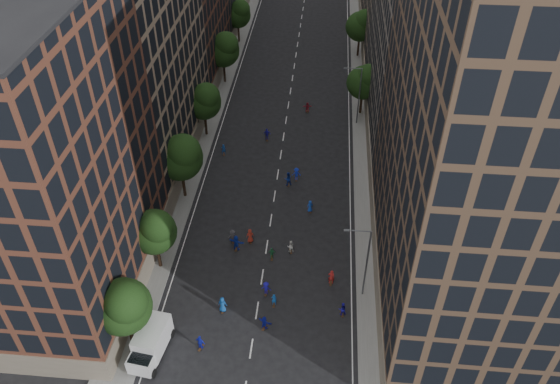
{
  "coord_description": "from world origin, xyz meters",
  "views": [
    {
      "loc": [
        5.42,
        -25.39,
        44.15
      ],
      "look_at": [
        0.84,
        25.46,
        2.0
      ],
      "focal_mm": 35.0,
      "sensor_mm": 36.0,
      "label": 1
    }
  ],
  "objects_px": {
    "streetlamp_far": "(358,93)",
    "skater_1": "(274,300)",
    "streetlamp_near": "(365,260)",
    "skater_2": "(342,309)",
    "cargo_van": "(150,343)",
    "skater_0": "(222,305)"
  },
  "relations": [
    {
      "from": "skater_2",
      "to": "streetlamp_far",
      "type": "bearing_deg",
      "value": -105.77
    },
    {
      "from": "skater_0",
      "to": "cargo_van",
      "type": "bearing_deg",
      "value": 46.02
    },
    {
      "from": "streetlamp_far",
      "to": "skater_1",
      "type": "relative_size",
      "value": 5.99
    },
    {
      "from": "streetlamp_far",
      "to": "cargo_van",
      "type": "xyz_separation_m",
      "value": [
        -19.53,
        -41.75,
        -3.65
      ]
    },
    {
      "from": "skater_1",
      "to": "cargo_van",
      "type": "bearing_deg",
      "value": 32.29
    },
    {
      "from": "streetlamp_far",
      "to": "skater_2",
      "type": "bearing_deg",
      "value": -92.99
    },
    {
      "from": "skater_1",
      "to": "skater_2",
      "type": "distance_m",
      "value": 6.89
    },
    {
      "from": "streetlamp_far",
      "to": "skater_2",
      "type": "distance_m",
      "value": 36.03
    },
    {
      "from": "streetlamp_near",
      "to": "skater_2",
      "type": "bearing_deg",
      "value": -124.5
    },
    {
      "from": "streetlamp_far",
      "to": "skater_1",
      "type": "bearing_deg",
      "value": -103.96
    },
    {
      "from": "streetlamp_near",
      "to": "cargo_van",
      "type": "relative_size",
      "value": 1.59
    },
    {
      "from": "cargo_van",
      "to": "skater_1",
      "type": "xyz_separation_m",
      "value": [
        10.79,
        6.62,
        -0.76
      ]
    },
    {
      "from": "streetlamp_far",
      "to": "skater_0",
      "type": "xyz_separation_m",
      "value": [
        -13.77,
        -36.35,
        -4.24
      ]
    },
    {
      "from": "streetlamp_near",
      "to": "streetlamp_far",
      "type": "relative_size",
      "value": 1.0
    },
    {
      "from": "skater_1",
      "to": "streetlamp_far",
      "type": "bearing_deg",
      "value": -103.19
    },
    {
      "from": "streetlamp_near",
      "to": "streetlamp_far",
      "type": "height_order",
      "value": "same"
    },
    {
      "from": "cargo_van",
      "to": "skater_1",
      "type": "bearing_deg",
      "value": 39.66
    },
    {
      "from": "streetlamp_near",
      "to": "skater_1",
      "type": "distance_m",
      "value": 10.02
    },
    {
      "from": "streetlamp_near",
      "to": "cargo_van",
      "type": "distance_m",
      "value": 21.7
    },
    {
      "from": "streetlamp_near",
      "to": "skater_1",
      "type": "xyz_separation_m",
      "value": [
        -8.74,
        -2.13,
        -4.41
      ]
    },
    {
      "from": "streetlamp_near",
      "to": "skater_0",
      "type": "relative_size",
      "value": 4.86
    },
    {
      "from": "streetlamp_far",
      "to": "skater_0",
      "type": "bearing_deg",
      "value": -110.75
    }
  ]
}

